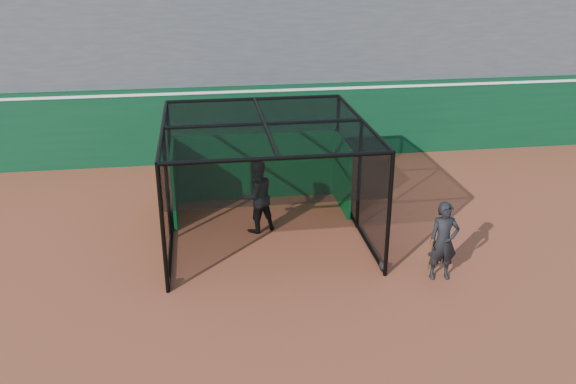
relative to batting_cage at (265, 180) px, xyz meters
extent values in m
plane|color=brown|center=(-0.26, -2.78, -1.41)|extent=(120.00, 120.00, 0.00)
cube|color=#0A371D|center=(-0.26, 5.72, -0.16)|extent=(50.00, 0.45, 2.50)
cube|color=white|center=(-0.26, 5.72, 0.94)|extent=(50.00, 0.50, 0.08)
cube|color=#4C4C4F|center=(-0.26, 9.60, 2.46)|extent=(50.00, 7.85, 7.75)
cube|color=#074D1E|center=(0.00, 2.32, -0.46)|extent=(4.56, 0.10, 1.90)
cylinder|color=black|center=(-2.34, -2.27, -1.30)|extent=(0.08, 0.22, 0.22)
cylinder|color=black|center=(2.34, -2.27, -1.30)|extent=(0.08, 0.22, 0.22)
cylinder|color=black|center=(-2.34, 2.24, -1.30)|extent=(0.08, 0.22, 0.22)
cylinder|color=black|center=(2.34, 2.24, -1.30)|extent=(0.08, 0.22, 0.22)
imported|color=black|center=(-0.20, 0.19, -0.49)|extent=(1.10, 0.98, 1.86)
imported|color=black|center=(3.49, -2.74, -0.53)|extent=(0.67, 0.46, 1.76)
cylinder|color=#593819|center=(3.24, -2.69, -0.86)|extent=(0.14, 0.33, 0.85)
camera|label=1|loc=(-1.48, -13.68, 5.34)|focal=38.00mm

